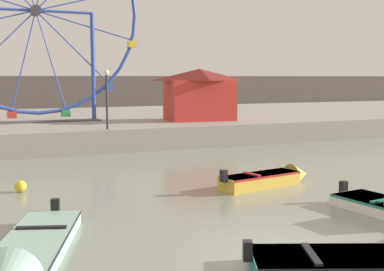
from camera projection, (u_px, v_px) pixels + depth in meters
ground_plane at (279, 252)px, 12.42m from camera, size 240.00×240.00×0.00m
quay_promenade at (74, 125)px, 38.12m from camera, size 110.00×21.82×1.33m
distant_town_skyline at (35, 94)px, 62.07m from camera, size 140.00×3.00×4.40m
motorboat_seafoam at (23, 262)px, 11.19m from camera, size 3.30×6.10×1.42m
motorboat_teal_painted at (376, 263)px, 11.15m from camera, size 4.65×3.10×1.51m
motorboat_mustard_yellow at (271, 178)px, 20.01m from camera, size 4.50×1.82×1.08m
ferris_wheel_blue_frame at (36, 14)px, 32.38m from camera, size 13.30×1.20×13.78m
carnival_booth_red_striped at (200, 94)px, 34.62m from camera, size 5.06×3.62×3.48m
promenade_lamp_near at (107, 90)px, 28.30m from camera, size 0.32×0.32×3.34m
mooring_buoy_orange at (20, 186)px, 18.86m from camera, size 0.44×0.44×0.44m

